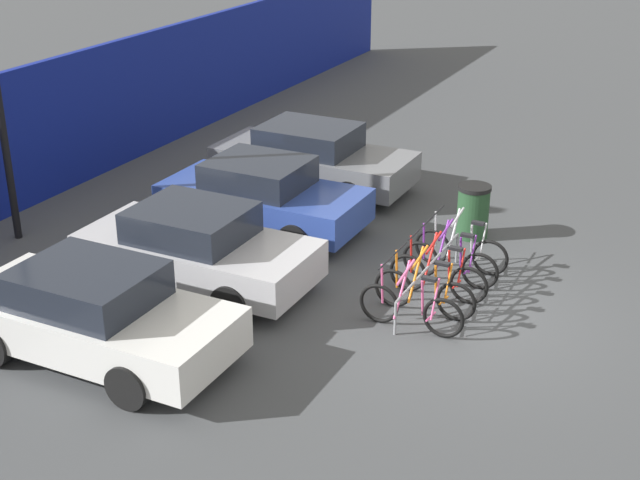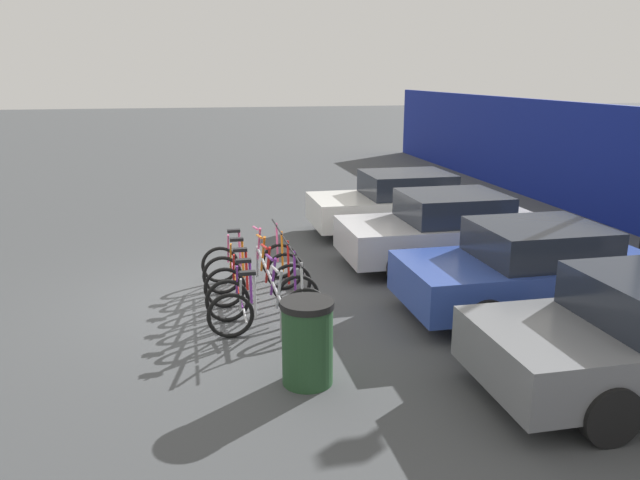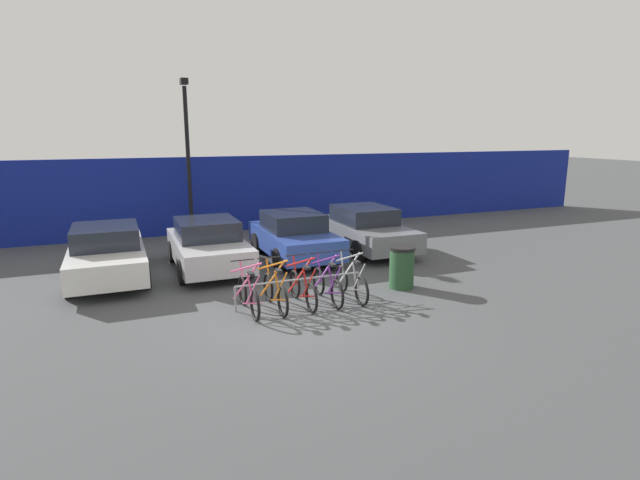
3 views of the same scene
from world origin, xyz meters
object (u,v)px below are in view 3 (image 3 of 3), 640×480
Objects in this scene: bicycle_silver at (351,283)px; bicycle_red at (303,289)px; bicycle_orange at (275,292)px; car_white at (107,253)px; lamp_post at (188,151)px; car_blue at (294,236)px; car_grey at (365,229)px; bicycle_pink at (248,295)px; bike_rack at (300,283)px; bicycle_purple at (327,285)px; trash_bin at (402,267)px; car_silver at (208,245)px.

bicycle_red is at bearing 178.08° from bicycle_silver.
car_white is (-3.35, 3.79, 0.31)m from bicycle_orange.
bicycle_orange is at bearing -85.70° from lamp_post.
car_blue is at bearing -58.37° from lamp_post.
car_white is 0.97× the size of car_grey.
bicycle_red is 1.00× the size of bicycle_silver.
bicycle_silver is 0.44× the size of car_blue.
car_blue is at bearing 2.39° from car_white.
bike_rack is at bearing 6.78° from bicycle_pink.
bicycle_purple is 2.11m from trash_bin.
car_grey is 4.06m from trash_bin.
bicycle_purple is (0.59, 0.00, 0.00)m from bicycle_red.
bicycle_pink is 1.82m from bicycle_purple.
car_silver reaches higher than bicycle_purple.
car_blue is 5.25m from lamp_post.
bicycle_red reaches higher than bike_rack.
bicycle_orange is at bearing -48.53° from car_white.
car_white is 1.04× the size of car_silver.
bike_rack is at bearing -132.64° from car_grey.
bike_rack is 0.69× the size of car_grey.
car_white is 4.02× the size of trash_bin.
bicycle_orange is at bearing 176.92° from bicycle_purple.
car_blue is (0.03, 4.00, 0.31)m from bicycle_silver.
car_grey is at bearing 47.36° from bike_rack.
bicycle_silver reaches higher than trash_bin.
bicycle_pink is at bearing -89.93° from lamp_post.
bicycle_orange is 1.82m from bicycle_silver.
bicycle_silver is 4.90m from car_grey.
car_blue is 3.80× the size of trash_bin.
car_silver is (-2.58, 3.77, 0.31)m from bicycle_silver.
trash_bin is (2.70, 0.12, 0.04)m from bike_rack.
car_blue is at bearing 5.16° from car_silver.
bicycle_orange is at bearing -175.42° from trash_bin.
bike_rack is 0.71× the size of car_white.
car_silver reaches higher than bike_rack.
bicycle_red is at bearing -106.84° from car_blue.
bicycle_red is 0.44× the size of car_blue.
car_white is at bearing 125.79° from bicycle_pink.
bicycle_pink is 1.00× the size of bicycle_silver.
bicycle_purple is at bearing 2.72° from bicycle_red.
car_grey is (4.34, 4.19, 0.31)m from bicycle_orange.
bicycle_red is 0.43× the size of car_silver.
bike_rack is 8.34m from lamp_post.
car_silver is 3.86× the size of trash_bin.
bicycle_purple is at bearing -126.57° from car_grey.
bicycle_purple is at bearing -39.62° from car_white.
bicycle_red is at bearing -174.34° from trash_bin.
bicycle_orange reaches higher than trash_bin.
car_grey is at bearing 51.26° from bicycle_red.
car_silver is (-0.17, 3.77, 0.31)m from bicycle_pink.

